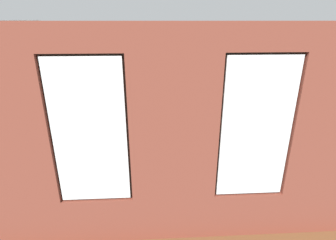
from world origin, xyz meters
The scene contains 20 objects.
ground_plane centered at (0.00, 0.00, -0.05)m, with size 7.23×5.67×0.10m, color brown.
brick_wall_with_windows centered at (0.00, 2.45, 1.48)m, with size 6.63×0.30×3.03m.
white_wall_right centered at (3.26, 0.20, 1.51)m, with size 0.10×4.67×3.03m, color white.
couch_by_window centered at (0.10, 1.81, 0.33)m, with size 1.79×0.87×0.80m.
couch_left centered at (-2.61, 0.48, 0.33)m, with size 0.98×1.80×0.80m.
coffee_table centered at (-0.14, -0.48, 0.39)m, with size 1.56×0.72×0.45m.
cup_ceramic centered at (-0.25, -0.37, 0.50)m, with size 0.09×0.09×0.11m, color #33567F.
candle_jar centered at (-0.57, -0.60, 0.50)m, with size 0.08×0.08×0.12m, color #B7333D.
table_plant_small centered at (0.06, -0.57, 0.58)m, with size 0.15×0.15×0.25m.
remote_black centered at (0.33, -0.37, 0.46)m, with size 0.05×0.17×0.02m, color black.
media_console centered at (2.96, -0.45, 0.28)m, with size 1.28×0.42×0.56m, color black.
tv_flatscreen centered at (2.96, -0.45, 0.94)m, with size 1.16×0.20×0.75m.
papasan_chair centered at (0.74, -1.79, 0.43)m, with size 1.02×1.02×0.66m.
potted_plant_between_couches centered at (-1.25, 1.76, 0.74)m, with size 0.73×0.73×1.13m.
potted_plant_foreground_right centered at (2.66, -1.79, 0.77)m, with size 0.89×0.97×1.40m.
potted_plant_beside_window_right centered at (2.60, 1.91, 0.64)m, with size 0.73×0.73×1.01m.
potted_plant_corner_far_left centered at (-2.76, 1.90, 0.60)m, with size 1.14×1.16×1.11m.
potted_plant_near_tv centered at (2.41, 0.64, 0.51)m, with size 0.79×0.78×1.25m.
potted_plant_corner_near_left centered at (-2.76, -1.83, 0.77)m, with size 1.02×0.86×1.35m.
potted_plant_by_left_couch centered at (-2.21, -0.85, 0.37)m, with size 0.33×0.33×0.54m.
Camera 1 is at (0.26, 5.53, 3.04)m, focal length 28.00 mm.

